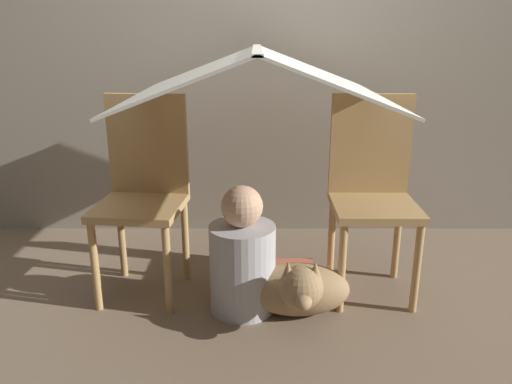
{
  "coord_description": "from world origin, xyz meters",
  "views": [
    {
      "loc": [
        -0.01,
        -2.09,
        1.26
      ],
      "look_at": [
        0.0,
        0.14,
        0.53
      ],
      "focal_mm": 35.0,
      "sensor_mm": 36.0,
      "label": 1
    }
  ],
  "objects_px": {
    "person_front": "(241,259)",
    "dog": "(297,289)",
    "chair_left": "(142,188)",
    "chair_right": "(371,187)"
  },
  "relations": [
    {
      "from": "chair_left",
      "to": "person_front",
      "type": "xyz_separation_m",
      "value": [
        0.48,
        -0.22,
        -0.28
      ]
    },
    {
      "from": "chair_right",
      "to": "person_front",
      "type": "distance_m",
      "value": 0.72
    },
    {
      "from": "dog",
      "to": "chair_right",
      "type": "bearing_deg",
      "value": 38.71
    },
    {
      "from": "person_front",
      "to": "chair_left",
      "type": "bearing_deg",
      "value": 155.12
    },
    {
      "from": "chair_right",
      "to": "person_front",
      "type": "height_order",
      "value": "chair_right"
    },
    {
      "from": "person_front",
      "to": "dog",
      "type": "distance_m",
      "value": 0.28
    },
    {
      "from": "chair_right",
      "to": "person_front",
      "type": "xyz_separation_m",
      "value": [
        -0.63,
        -0.22,
        -0.28
      ]
    },
    {
      "from": "chair_right",
      "to": "dog",
      "type": "relative_size",
      "value": 2.0
    },
    {
      "from": "chair_right",
      "to": "chair_left",
      "type": "bearing_deg",
      "value": -179.59
    },
    {
      "from": "chair_right",
      "to": "dog",
      "type": "xyz_separation_m",
      "value": [
        -0.38,
        -0.3,
        -0.38
      ]
    }
  ]
}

